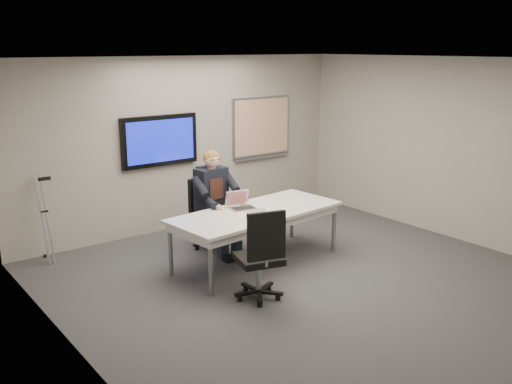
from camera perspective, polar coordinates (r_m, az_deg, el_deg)
floor at (r=7.49m, az=5.15°, el=-8.84°), size 6.00×6.00×0.02m
ceiling at (r=6.89m, az=5.69°, el=13.08°), size 6.00×6.00×0.02m
wall_back at (r=9.44m, az=-7.04°, el=4.85°), size 6.00×0.02×2.80m
wall_left at (r=5.55m, az=-18.10°, el=-2.58°), size 0.02×6.00×2.80m
wall_right at (r=9.33m, az=19.15°, el=4.04°), size 0.02×6.00×2.80m
conference_table at (r=7.85m, az=0.07°, el=-2.47°), size 2.54×1.24×0.76m
tv_display at (r=9.14m, az=-9.60°, el=5.08°), size 1.30×0.09×0.80m
whiteboard at (r=10.26m, az=0.55°, el=6.46°), size 1.25×0.08×1.10m
office_chair_far at (r=8.57m, az=-4.79°, el=-3.41°), size 0.66×0.66×1.07m
office_chair_near at (r=6.82m, az=0.41°, el=-7.96°), size 0.67×0.67×1.15m
seated_person at (r=8.29m, az=-3.73°, el=-2.07°), size 0.49×0.84×1.50m
crutch at (r=8.45m, az=-20.40°, el=-2.40°), size 0.27×0.74×1.34m
laptop at (r=7.92m, az=-1.56°, el=-1.21°), size 0.38×0.37×0.24m
name_tent at (r=7.52m, az=0.02°, el=-2.13°), size 0.27×0.11×0.10m
pen at (r=7.63m, az=1.77°, el=-2.26°), size 0.04×0.13×0.01m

